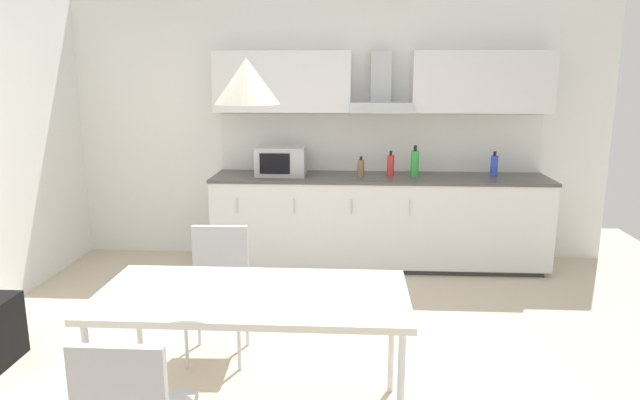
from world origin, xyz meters
TOP-DOWN VIEW (x-y plane):
  - ground_plane at (0.00, 0.00)m, footprint 7.36×7.26m
  - wall_back at (0.00, 2.47)m, footprint 5.89×0.10m
  - kitchen_counter at (0.64, 2.10)m, footprint 3.25×0.67m
  - backsplash_tile at (0.64, 2.41)m, footprint 3.23×0.02m
  - upper_wall_cabinets at (0.64, 2.25)m, footprint 3.23×0.40m
  - microwave at (-0.32, 2.10)m, footprint 0.48×0.35m
  - bottle_blue at (1.75, 2.16)m, footprint 0.07×0.07m
  - bottle_green at (0.98, 2.11)m, footprint 0.08×0.08m
  - bottle_red at (0.75, 2.11)m, footprint 0.07×0.07m
  - bottle_brown at (0.46, 2.09)m, footprint 0.07×0.07m
  - dining_table at (-0.14, -0.59)m, footprint 1.64×0.79m
  - chair_far_left at (-0.51, 0.19)m, footprint 0.41×0.41m
  - pendant_lamp at (-0.14, -0.59)m, footprint 0.32×0.32m

SIDE VIEW (x-z plane):
  - ground_plane at x=0.00m, z-range -0.02..0.00m
  - kitchen_counter at x=0.64m, z-range 0.00..0.91m
  - chair_far_left at x=-0.51m, z-range 0.10..0.97m
  - dining_table at x=-0.14m, z-range 0.33..1.08m
  - bottle_brown at x=0.46m, z-range 0.89..1.08m
  - bottle_blue at x=1.75m, z-range 0.89..1.13m
  - bottle_red at x=0.75m, z-range 0.89..1.13m
  - bottle_green at x=0.98m, z-range 0.88..1.18m
  - microwave at x=-0.32m, z-range 0.90..1.18m
  - backsplash_tile at x=0.64m, z-range 0.90..1.48m
  - wall_back at x=0.00m, z-range 0.00..2.59m
  - upper_wall_cabinets at x=0.64m, z-range 1.50..2.08m
  - pendant_lamp at x=-0.14m, z-range 1.73..1.95m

